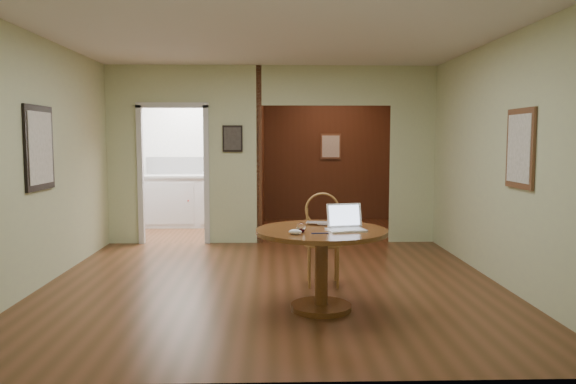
{
  "coord_description": "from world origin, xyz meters",
  "views": [
    {
      "loc": [
        -0.0,
        -6.05,
        1.59
      ],
      "look_at": [
        0.16,
        -0.2,
        1.04
      ],
      "focal_mm": 35.0,
      "sensor_mm": 36.0,
      "label": 1
    }
  ],
  "objects_px": {
    "open_laptop": "(345,223)",
    "closed_laptop": "(324,224)",
    "dining_table": "(321,250)",
    "chair": "(323,234)"
  },
  "relations": [
    {
      "from": "open_laptop",
      "to": "closed_laptop",
      "type": "xyz_separation_m",
      "value": [
        -0.17,
        0.25,
        -0.05
      ]
    },
    {
      "from": "dining_table",
      "to": "chair",
      "type": "distance_m",
      "value": 0.97
    },
    {
      "from": "chair",
      "to": "closed_laptop",
      "type": "distance_m",
      "value": 0.79
    },
    {
      "from": "chair",
      "to": "open_laptop",
      "type": "bearing_deg",
      "value": -81.4
    },
    {
      "from": "open_laptop",
      "to": "closed_laptop",
      "type": "bearing_deg",
      "value": 111.77
    },
    {
      "from": "chair",
      "to": "closed_laptop",
      "type": "height_order",
      "value": "chair"
    },
    {
      "from": "dining_table",
      "to": "open_laptop",
      "type": "height_order",
      "value": "open_laptop"
    },
    {
      "from": "open_laptop",
      "to": "closed_laptop",
      "type": "distance_m",
      "value": 0.31
    },
    {
      "from": "dining_table",
      "to": "closed_laptop",
      "type": "distance_m",
      "value": 0.3
    },
    {
      "from": "chair",
      "to": "closed_laptop",
      "type": "xyz_separation_m",
      "value": [
        -0.06,
        -0.75,
        0.22
      ]
    }
  ]
}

